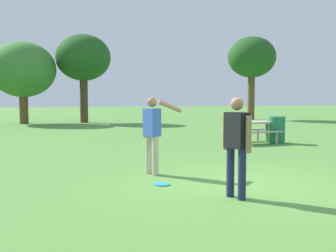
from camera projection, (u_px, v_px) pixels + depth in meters
name	position (u px, v px, depth m)	size (l,w,h in m)	color
ground_plane	(241.00, 186.00, 7.48)	(120.00, 120.00, 0.00)	#568E3D
person_thrower	(237.00, 141.00, 6.49)	(0.34, 0.58, 1.64)	#1E234C
person_catcher	(152.00, 129.00, 8.50)	(0.80, 0.58, 1.64)	#B7AD93
frisbee	(162.00, 184.00, 7.54)	(0.29, 0.29, 0.03)	#2D9EDB
picnic_table_near	(251.00, 127.00, 14.30)	(1.84, 1.59, 0.77)	#B2ADA3
trash_can_beside_table	(277.00, 130.00, 14.29)	(0.59, 0.59, 0.96)	#237047
tree_far_right	(23.00, 70.00, 24.33)	(3.92, 3.92, 4.96)	brown
tree_slender_mid	(83.00, 58.00, 25.44)	(3.43, 3.43, 5.57)	#4C3823
tree_back_left	(252.00, 58.00, 28.83)	(3.42, 3.42, 5.93)	brown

